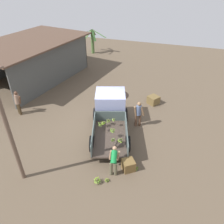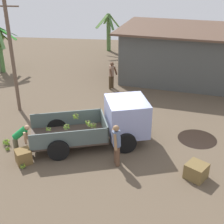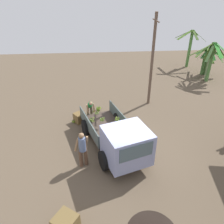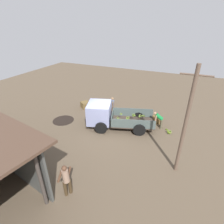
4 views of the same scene
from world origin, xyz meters
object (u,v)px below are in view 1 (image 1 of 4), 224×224
Objects in this scene: person_worker_loading at (114,160)px; banana_bunch_on_ground_0 at (136,168)px; utility_pole at (7,128)px; person_bystander_near_shed at (18,102)px; wooden_crate_0 at (128,165)px; banana_bunch_on_ground_1 at (97,181)px; banana_bunch_on_ground_2 at (107,180)px; cargo_truck at (110,109)px; person_foreground_visitor at (138,113)px; wooden_crate_1 at (153,100)px.

person_worker_loading reaches higher than banana_bunch_on_ground_0.
utility_pole reaches higher than banana_bunch_on_ground_0.
wooden_crate_0 is at bearing -77.28° from person_bystander_near_shed.
person_bystander_near_shed is 7.71m from banana_bunch_on_ground_1.
banana_bunch_on_ground_2 is at bearing 143.42° from wooden_crate_0.
cargo_truck is 3.89m from wooden_crate_0.
banana_bunch_on_ground_2 is 0.37× the size of wooden_crate_0.
utility_pole reaches higher than cargo_truck.
banana_bunch_on_ground_2 is at bearing -85.66° from person_bystander_near_shed.
person_bystander_near_shed is 4.70× the size of banana_bunch_on_ground_1.
person_foreground_visitor is 2.99m from wooden_crate_1.
person_foreground_visitor is 3.57m from banana_bunch_on_ground_0.
banana_bunch_on_ground_2 is 1.24m from wooden_crate_0.
wooden_crate_1 reaches higher than banana_bunch_on_ground_2.
person_bystander_near_shed reaches higher than banana_bunch_on_ground_1.
person_worker_loading reaches higher than wooden_crate_0.
person_bystander_near_shed is at bearing 64.70° from banana_bunch_on_ground_2.
banana_bunch_on_ground_1 is at bearing 139.09° from person_worker_loading.
wooden_crate_0 is at bearing -166.64° from cargo_truck.
cargo_truck is 3.83m from wooden_crate_1.
person_foreground_visitor is 8.21× the size of banana_bunch_on_ground_2.
wooden_crate_0 is at bearing -66.31° from utility_pole.
banana_bunch_on_ground_2 is at bearing -26.60° from person_foreground_visitor.
cargo_truck is 23.02× the size of banana_bunch_on_ground_0.
person_worker_loading is 5.67× the size of banana_bunch_on_ground_0.
banana_bunch_on_ground_0 is 0.40× the size of wooden_crate_0.
utility_pole is at bearing -111.73° from person_bystander_near_shed.
cargo_truck is 24.97× the size of banana_bunch_on_ground_2.
person_foreground_visitor is 3.83m from person_worker_loading.
person_bystander_near_shed is 3.00× the size of wooden_crate_0.
wooden_crate_1 is (3.97, -8.03, -0.62)m from person_bystander_near_shed.
wooden_crate_1 is at bearing -1.35° from wooden_crate_0.
person_bystander_near_shed is at bearing 80.49° from cargo_truck.
person_foreground_visitor is 4.79× the size of banana_bunch_on_ground_1.
banana_bunch_on_ground_1 is at bearing 119.17° from banana_bunch_on_ground_2.
banana_bunch_on_ground_2 is (0.96, -3.69, -2.78)m from utility_pole.
wooden_crate_1 is (3.10, -2.13, -0.70)m from cargo_truck.
person_foreground_visitor reaches higher than banana_bunch_on_ground_1.
wooden_crate_0 is at bearing -36.58° from banana_bunch_on_ground_2.
banana_bunch_on_ground_2 is at bearing 134.58° from banana_bunch_on_ground_0.
utility_pole reaches higher than banana_bunch_on_ground_1.
cargo_truck reaches higher than wooden_crate_0.
person_worker_loading is 0.76× the size of person_bystander_near_shed.
utility_pole is 27.36× the size of banana_bunch_on_ground_2.
person_foreground_visitor is 3.57m from wooden_crate_0.
person_worker_loading is 1.16m from banana_bunch_on_ground_1.
utility_pole is 15.96× the size of banana_bunch_on_ground_1.
banana_bunch_on_ground_2 is 7.41m from wooden_crate_1.
person_foreground_visitor is at bearing -9.45° from banana_bunch_on_ground_1.
person_foreground_visitor reaches higher than person_worker_loading.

